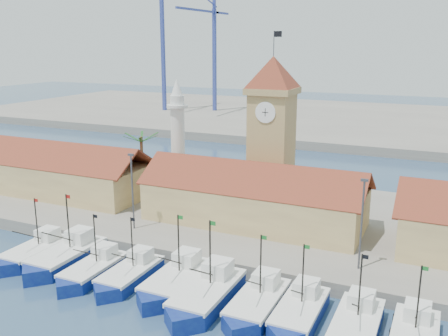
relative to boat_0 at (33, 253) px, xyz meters
The scene contains 20 objects.
ground 19.02m from the boat_0, ahead, with size 400.00×400.00×0.00m, color navy.
quay 28.26m from the boat_0, 48.35° to the left, with size 140.00×32.00×1.50m, color gray.
terminal 108.75m from the boat_0, 80.06° to the left, with size 240.00×80.00×2.00m, color gray.
boat_0 is the anchor object (origin of this frame).
boat_1 4.01m from the boat_0, ahead, with size 3.84×10.52×7.96m.
boat_2 8.55m from the boat_0, ahead, with size 3.29×9.01×6.81m.
boat_3 12.45m from the boat_0, ahead, with size 3.31×9.07×6.86m.
boat_4 17.30m from the boat_0, ahead, with size 3.70×10.13×7.67m.
boat_5 21.23m from the boat_0, ahead, with size 3.93×10.76×8.14m.
boat_6 25.83m from the boat_0, ahead, with size 3.54×9.71×7.35m.
boat_7 29.54m from the boat_0, ahead, with size 3.41×9.35×7.07m.
boat_8 34.26m from the boat_0, ahead, with size 3.46×9.49×7.18m.
hall_left 21.87m from the boat_0, 127.67° to the left, with size 31.20×10.13×7.61m.
hall_center 25.62m from the boat_0, 42.35° to the left, with size 27.04×10.13×7.61m.
clock_tower 31.83m from the boat_0, 50.90° to the left, with size 5.80×5.80×22.70m.
minaret 26.95m from the boat_0, 81.44° to the left, with size 3.00×3.00×16.30m.
palm_tree 23.80m from the boat_0, 93.02° to the left, with size 5.60×5.03×8.39m.
lamp_posts 22.09m from the boat_0, 25.31° to the left, with size 80.70×0.25×9.03m.
crane_blue_far 110.40m from the boat_0, 113.88° to the left, with size 1.00×32.30×46.54m.
crane_blue_near 109.69m from the boat_0, 105.44° to the left, with size 1.00×32.94×37.70m.
Camera 1 is at (20.60, -33.91, 22.78)m, focal length 40.00 mm.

